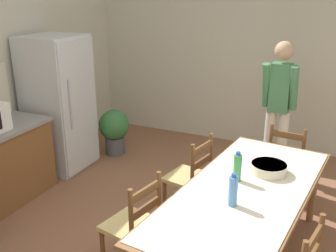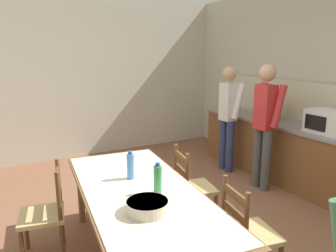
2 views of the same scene
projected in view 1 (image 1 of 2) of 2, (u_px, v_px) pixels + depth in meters
The scene contains 11 objects.
wall_right at pixel (260, 51), 5.74m from camera, with size 0.12×5.20×2.90m, color beige.
refrigerator at pixel (59, 104), 5.15m from camera, with size 0.71×0.73×1.77m.
dining_table at pixel (245, 197), 3.28m from camera, with size 2.37×1.20×0.76m.
bottle_near_centre at pixel (233, 191), 2.98m from camera, with size 0.07×0.07×0.27m.
bottle_off_centre at pixel (237, 167), 3.36m from camera, with size 0.07×0.07×0.27m.
serving_bowl at pixel (269, 168), 3.52m from camera, with size 0.32×0.32×0.09m.
chair_side_far_right at pixel (190, 177), 4.15m from camera, with size 0.49×0.47×0.91m.
chair_head_end at pixel (287, 161), 4.52m from camera, with size 0.44×0.45×0.91m.
chair_side_far_left at pixel (134, 225), 3.32m from camera, with size 0.49×0.47×0.91m.
person_by_table at pixel (279, 102), 4.91m from camera, with size 0.31×0.44×1.73m.
potted_plant at pixel (114, 129), 5.70m from camera, with size 0.44×0.44×0.67m.
Camera 1 is at (-2.55, -1.18, 2.36)m, focal length 42.00 mm.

